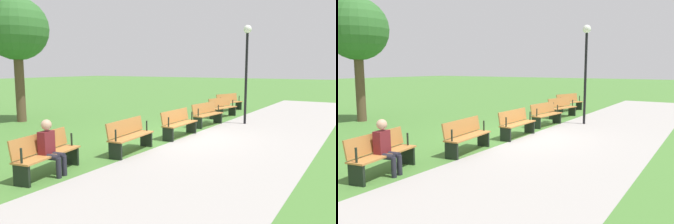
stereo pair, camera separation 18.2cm
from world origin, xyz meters
The scene contains 11 objects.
ground_plane centered at (0.00, 0.00, 0.00)m, with size 120.00×120.00×0.00m, color #477A33.
path_paving centered at (0.00, 2.15, 0.00)m, with size 29.17×4.05×0.01m, color #A39E99.
bench_0 centered at (-7.27, -1.14, 0.47)m, with size 1.74×0.94×0.89m.
bench_1 centered at (-4.89, -0.54, 0.47)m, with size 1.74×0.79×0.89m.
bench_2 centered at (-2.46, -0.19, 0.47)m, with size 1.72×0.63×0.89m.
bench_3 centered at (0.00, -0.07, 0.47)m, with size 1.68×0.47×0.89m.
bench_4 centered at (2.46, -0.19, 0.47)m, with size 1.72×0.63×0.89m.
bench_5 centered at (4.89, -0.54, 0.47)m, with size 1.74×0.79×0.89m.
person_seated centered at (4.89, -0.40, 0.64)m, with size 0.40×0.56×1.20m.
tree_1 centered at (0.73, -7.32, 3.80)m, with size 2.57×2.57×5.15m.
lamp_post centered at (-3.66, 0.96, 2.75)m, with size 0.32×0.32×3.94m.
Camera 1 is at (9.45, 5.30, 2.28)m, focal length 35.73 mm.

